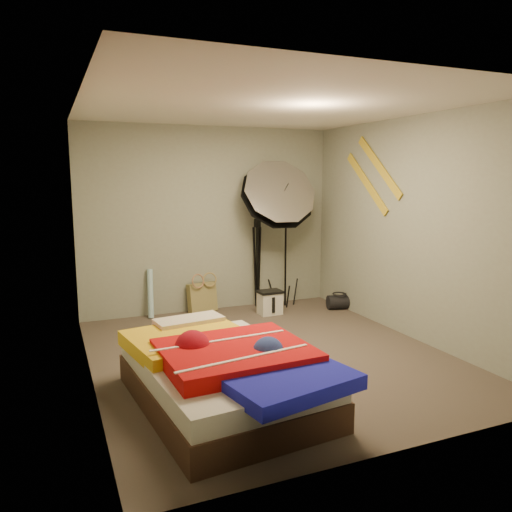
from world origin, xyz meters
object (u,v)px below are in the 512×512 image
wrapping_roll (150,293)px  photo_umbrella (277,197)px  camera_case (270,303)px  duffel_bag (339,302)px  bed (224,373)px  tote_bag (202,297)px  camera_tripod (257,257)px

wrapping_roll → photo_umbrella: 2.12m
camera_case → photo_umbrella: size_ratio=0.14×
duffel_bag → camera_case: bearing=-175.5°
wrapping_roll → duffel_bag: (2.51, -0.61, -0.22)m
camera_case → duffel_bag: camera_case is taller
wrapping_roll → photo_umbrella: (1.71, -0.24, 1.24)m
camera_case → bed: (-1.45, -2.30, 0.12)m
tote_bag → photo_umbrella: 1.71m
bed → photo_umbrella: size_ratio=0.94×
tote_bag → wrapping_roll: 0.71m
tote_bag → bed: size_ratio=0.20×
duffel_bag → photo_umbrella: size_ratio=0.15×
camera_case → camera_tripod: bearing=87.7°
bed → camera_tripod: (1.45, 2.74, 0.45)m
camera_case → bed: bearing=-123.9°
tote_bag → camera_tripod: size_ratio=0.32×
duffel_bag → camera_tripod: 1.31m
wrapping_roll → camera_case: bearing=-17.2°
camera_case → camera_tripod: size_ratio=0.24×
wrapping_roll → camera_tripod: camera_tripod is taller
tote_bag → duffel_bag: bearing=-30.2°
bed → camera_tripod: bearing=62.1°
camera_case → photo_umbrella: photo_umbrella is taller
tote_bag → camera_tripod: bearing=-13.2°
bed → tote_bag: bearing=77.0°
photo_umbrella → camera_tripod: 0.89m
camera_case → photo_umbrella: (0.20, 0.22, 1.41)m
camera_tripod → tote_bag: bearing=178.4°
bed → camera_case: bearing=57.8°
duffel_bag → photo_umbrella: photo_umbrella is taller
tote_bag → wrapping_roll: bearing=168.3°
wrapping_roll → bed: (0.06, -2.77, -0.05)m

